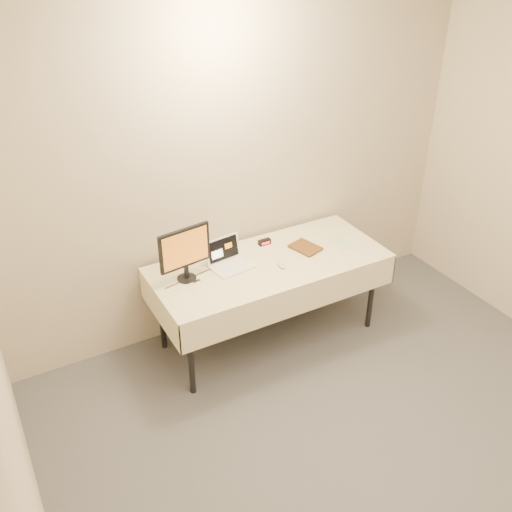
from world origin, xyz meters
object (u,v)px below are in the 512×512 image
laptop (228,260)px  table (269,268)px  book (299,240)px  monitor (185,250)px

laptop → table: bearing=-26.9°
table → book: bearing=1.4°
laptop → book: 0.59m
table → laptop: size_ratio=5.63×
laptop → monitor: (-0.36, -0.02, 0.19)m
monitor → laptop: bearing=-4.5°
laptop → book: size_ratio=1.40×
laptop → book: (0.57, -0.10, 0.07)m
table → monitor: bearing=172.7°
table → monitor: (-0.66, 0.08, 0.31)m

